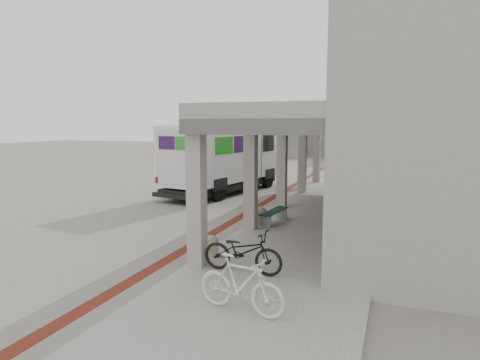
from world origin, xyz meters
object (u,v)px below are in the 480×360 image
at_px(bench, 274,214).
at_px(utility_cabinet, 347,208).
at_px(bicycle_black, 243,251).
at_px(fedex_truck, 223,157).
at_px(bicycle_cream, 241,284).

bearing_deg(bench, utility_cabinet, 21.86).
xyz_separation_m(bench, bicycle_black, (0.70, -5.17, 0.20)).
relative_size(bench, utility_cabinet, 1.66).
xyz_separation_m(fedex_truck, bicycle_cream, (5.82, -13.21, -1.18)).
distance_m(bench, bicycle_cream, 7.32).
distance_m(bench, bicycle_black, 5.22).
relative_size(bench, bicycle_cream, 1.02).
bearing_deg(bicycle_cream, bicycle_black, 30.19).
xyz_separation_m(utility_cabinet, bicycle_cream, (-1.00, -7.87, -0.01)).
xyz_separation_m(fedex_truck, bicycle_black, (5.13, -11.20, -1.22)).
distance_m(fedex_truck, bicycle_black, 12.38).
xyz_separation_m(utility_cabinet, bicycle_black, (-1.70, -5.85, -0.04)).
bearing_deg(bench, bicycle_cream, -72.98).
distance_m(fedex_truck, bench, 7.61).
height_order(fedex_truck, bicycle_cream, fedex_truck).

